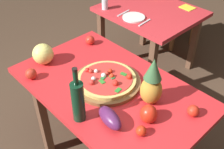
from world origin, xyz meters
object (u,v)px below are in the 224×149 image
bell_pepper (149,114)px  knife_utensil (145,23)px  tomato_beside_pepper (90,40)px  fork_utensil (123,13)px  pizza_board (107,82)px  wine_bottle (78,101)px  tomato_near_board (193,111)px  melon (43,54)px  napkin_folded (187,8)px  display_table (109,96)px  tomato_at_corner (31,74)px  eggplant (110,118)px  drinking_glass_water (105,4)px  tomato_by_bottle (141,131)px  pineapple_left (152,84)px  pizza (107,79)px  background_table (150,19)px  dinner_plate (134,17)px  dining_chair (174,9)px

bell_pepper → knife_utensil: (-0.82, 0.91, -0.05)m
tomato_beside_pepper → fork_utensil: 0.65m
pizza_board → fork_utensil: 1.10m
wine_bottle → tomato_near_board: bearing=48.5°
melon → napkin_folded: size_ratio=1.11×
display_table → wine_bottle: bearing=-74.3°
melon → tomato_at_corner: bearing=-58.9°
bell_pepper → napkin_folded: bell_pepper is taller
eggplant → drinking_glass_water: bearing=138.8°
tomato_near_board → napkin_folded: tomato_near_board is taller
display_table → fork_utensil: bearing=129.7°
tomato_near_board → tomato_by_bottle: 0.35m
melon → napkin_folded: 1.62m
pineapple_left → fork_utensil: (-1.00, 0.78, -0.14)m
pizza → drinking_glass_water: (-0.89, 0.79, 0.02)m
pineapple_left → knife_utensil: bearing=132.9°
pineapple_left → napkin_folded: bearing=115.2°
display_table → drinking_glass_water: bearing=139.1°
background_table → dinner_plate: (0.01, -0.27, 0.12)m
display_table → tomato_beside_pepper: (-0.50, 0.25, 0.13)m
background_table → tomato_by_bottle: bearing=-51.8°
dining_chair → wine_bottle: size_ratio=2.31×
pizza_board → fork_utensil: pizza_board is taller
eggplant → tomato_beside_pepper: eggplant is taller
tomato_by_bottle → drinking_glass_water: (-1.35, 0.95, 0.03)m
melon → drinking_glass_water: melon is taller
bell_pepper → pizza: bearing=173.0°
background_table → melon: size_ratio=6.14×
pizza_board → pizza: bearing=-103.6°
background_table → pizza_board: (0.55, -1.12, 0.12)m
melon → tomato_at_corner: melon is taller
wine_bottle → bell_pepper: wine_bottle is taller
melon → dinner_plate: size_ratio=0.71×
bell_pepper → tomato_beside_pepper: bell_pepper is taller
pizza_board → wine_bottle: (0.12, -0.33, 0.13)m
melon → tomato_at_corner: 0.20m
display_table → tomato_by_bottle: tomato_by_bottle is taller
dinner_plate → tomato_at_corner: bearing=-83.3°
dining_chair → pineapple_left: (1.02, -1.69, 0.40)m
pineapple_left → fork_utensil: 1.28m
eggplant → knife_utensil: eggplant is taller
background_table → dinner_plate: dinner_plate is taller
wine_bottle → pizza: bearing=110.6°
pineapple_left → bell_pepper: pineapple_left is taller
background_table → tomato_beside_pepper: tomato_beside_pepper is taller
pizza_board → bell_pepper: (0.41, -0.05, 0.04)m
pizza_board → dinner_plate: (-0.54, 0.86, -0.00)m
pineapple_left → melon: bearing=-162.9°
tomato_by_bottle → fork_utensil: bearing=138.3°
dining_chair → knife_utensil: (0.29, -0.91, 0.25)m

